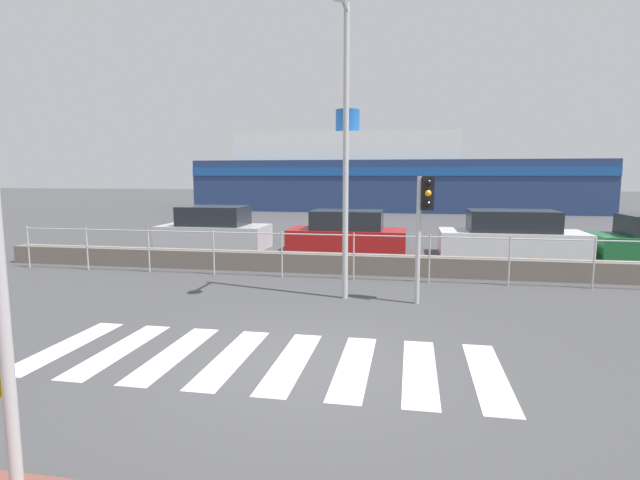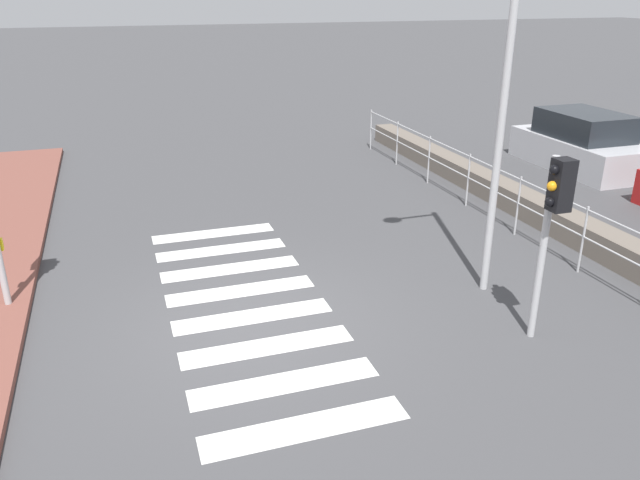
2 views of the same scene
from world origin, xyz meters
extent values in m
plane|color=#424244|center=(0.00, 0.00, 0.00)|extent=(160.00, 160.00, 0.00)
cube|color=silver|center=(-3.83, 0.00, 0.00)|extent=(0.45, 2.40, 0.01)
cube|color=silver|center=(-2.93, 0.00, 0.00)|extent=(0.45, 2.40, 0.01)
cube|color=silver|center=(-2.03, 0.00, 0.00)|extent=(0.45, 2.40, 0.01)
cube|color=silver|center=(-1.13, 0.00, 0.00)|extent=(0.45, 2.40, 0.01)
cube|color=silver|center=(-0.23, 0.00, 0.00)|extent=(0.45, 2.40, 0.01)
cube|color=silver|center=(0.67, 0.00, 0.00)|extent=(0.45, 2.40, 0.01)
cube|color=silver|center=(1.57, 0.00, 0.00)|extent=(0.45, 2.40, 0.01)
cube|color=silver|center=(2.47, 0.00, 0.00)|extent=(0.45, 2.40, 0.01)
cube|color=#6B6056|center=(0.00, 6.61, 0.26)|extent=(20.80, 0.55, 0.51)
cylinder|color=#B2B2B5|center=(0.00, 5.73, 1.14)|extent=(18.72, 0.03, 0.03)
cylinder|color=#B2B2B5|center=(0.00, 5.73, 0.66)|extent=(18.72, 0.03, 0.03)
cylinder|color=#B2B2B5|center=(-9.36, 5.73, 0.60)|extent=(0.04, 0.04, 1.20)
cylinder|color=#B2B2B5|center=(-7.49, 5.73, 0.60)|extent=(0.04, 0.04, 1.20)
cylinder|color=#B2B2B5|center=(-5.62, 5.73, 0.60)|extent=(0.04, 0.04, 1.20)
cylinder|color=#B2B2B5|center=(-3.74, 5.73, 0.60)|extent=(0.04, 0.04, 1.20)
cylinder|color=#B2B2B5|center=(-1.87, 5.73, 0.60)|extent=(0.04, 0.04, 1.20)
cylinder|color=#B2B2B5|center=(0.00, 5.73, 0.60)|extent=(0.04, 0.04, 1.20)
cylinder|color=#B2B2B5|center=(1.87, 5.73, 0.60)|extent=(0.04, 0.04, 1.20)
cylinder|color=#B2B2B5|center=(3.74, 5.73, 0.60)|extent=(0.04, 0.04, 1.20)
cylinder|color=#B2B2B5|center=(5.62, 5.73, 0.60)|extent=(0.04, 0.04, 1.20)
cylinder|color=#B2B2B5|center=(-1.60, -3.50, 1.38)|extent=(0.10, 0.10, 2.76)
cylinder|color=#B2B2B5|center=(1.56, 3.64, 1.31)|extent=(0.10, 0.10, 2.63)
cube|color=black|center=(1.73, 3.64, 2.29)|extent=(0.24, 0.24, 0.68)
sphere|color=black|center=(1.73, 3.50, 2.50)|extent=(0.13, 0.13, 0.13)
sphere|color=orange|center=(1.73, 3.50, 2.29)|extent=(0.13, 0.13, 0.13)
sphere|color=black|center=(1.73, 3.50, 2.08)|extent=(0.13, 0.13, 0.13)
cylinder|color=#B2B2B5|center=(0.03, 3.82, 3.04)|extent=(0.12, 0.12, 6.08)
cylinder|color=#B2B2B5|center=(0.03, 3.31, 5.93)|extent=(0.07, 1.02, 0.07)
cube|color=navy|center=(0.00, 31.55, 1.84)|extent=(28.95, 6.95, 3.68)
cube|color=white|center=(-3.47, 31.55, 4.69)|extent=(16.21, 5.56, 2.02)
cube|color=#194C99|center=(0.00, 28.06, 2.87)|extent=(28.95, 0.08, 0.59)
cylinder|color=#194C99|center=(-3.47, 31.55, 6.61)|extent=(1.80, 1.80, 1.80)
cube|color=#BCBCC1|center=(-5.62, 10.35, 0.42)|extent=(3.86, 1.85, 0.84)
cube|color=#1E2328|center=(-5.62, 10.35, 1.18)|extent=(2.32, 1.63, 0.69)
cube|color=#B21919|center=(-0.76, 10.35, 0.40)|extent=(4.02, 1.74, 0.79)
cube|color=#1E2328|center=(-0.76, 10.35, 1.11)|extent=(2.41, 1.53, 0.65)
cube|color=silver|center=(4.64, 10.35, 0.42)|extent=(4.55, 1.88, 0.83)
cube|color=#1E2328|center=(4.64, 10.35, 1.17)|extent=(2.73, 1.65, 0.68)
camera|label=1|loc=(1.40, -6.65, 2.65)|focal=28.00mm
camera|label=2|loc=(7.94, -1.64, 4.61)|focal=35.00mm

